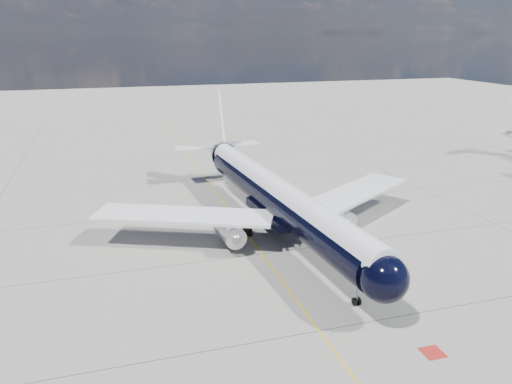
{
  "coord_description": "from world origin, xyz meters",
  "views": [
    {
      "loc": [
        -14.65,
        -36.05,
        22.3
      ],
      "look_at": [
        2.05,
        18.83,
        4.0
      ],
      "focal_mm": 35.0,
      "sensor_mm": 36.0,
      "label": 1
    }
  ],
  "objects": [
    {
      "name": "red_marking",
      "position": [
        6.8,
        -10.0,
        0.0
      ],
      "size": [
        1.6,
        1.6,
        0.01
      ],
      "primitive_type": "cube",
      "color": "maroon",
      "rests_on": "ground"
    },
    {
      "name": "ground",
      "position": [
        0.0,
        30.0,
        0.0
      ],
      "size": [
        320.0,
        320.0,
        0.0
      ],
      "primitive_type": "plane",
      "color": "gray",
      "rests_on": "ground"
    },
    {
      "name": "main_airliner",
      "position": [
        3.31,
        15.76,
        4.46
      ],
      "size": [
        40.8,
        49.79,
        14.38
      ],
      "rotation": [
        0.0,
        0.0,
        0.07
      ],
      "color": "black",
      "rests_on": "ground"
    },
    {
      "name": "taxiway_centerline",
      "position": [
        0.0,
        25.0,
        0.0
      ],
      "size": [
        0.16,
        160.0,
        0.01
      ],
      "primitive_type": "cube",
      "color": "#DDAD0B",
      "rests_on": "ground"
    }
  ]
}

